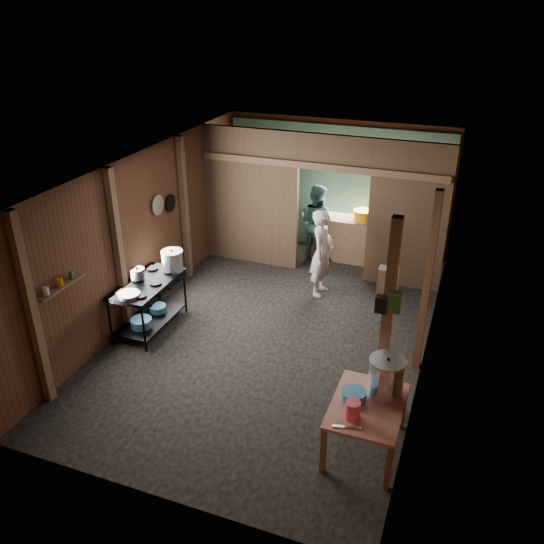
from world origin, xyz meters
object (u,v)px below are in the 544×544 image
at_px(pink_bucket, 353,410).
at_px(cook, 322,253).
at_px(gas_range, 149,305).
at_px(stock_pot, 386,378).
at_px(prep_table, 365,427).
at_px(yellow_tub, 363,215).
at_px(stove_pot_large, 173,261).

xyz_separation_m(pink_bucket, cook, (-1.41, 3.72, 0.03)).
bearing_deg(gas_range, stock_pot, -16.92).
xyz_separation_m(prep_table, yellow_tub, (-1.16, 5.00, 0.63)).
bearing_deg(stove_pot_large, prep_table, -28.75).
height_order(prep_table, yellow_tub, yellow_tub).
xyz_separation_m(stove_pot_large, stock_pot, (3.68, -1.69, -0.09)).
distance_m(prep_table, cook, 3.80).
height_order(stock_pot, yellow_tub, stock_pot).
bearing_deg(pink_bucket, stock_pot, 63.79).
height_order(gas_range, stock_pot, stock_pot).
relative_size(pink_bucket, yellow_tub, 0.55).
relative_size(prep_table, cook, 0.70).
xyz_separation_m(prep_table, cook, (-1.52, 3.46, 0.45)).
xyz_separation_m(prep_table, stock_pot, (0.14, 0.26, 0.54)).
bearing_deg(prep_table, pink_bucket, -113.31).
distance_m(gas_range, prep_table, 3.98).
distance_m(stock_pot, pink_bucket, 0.59).
distance_m(stock_pot, yellow_tub, 4.92).
bearing_deg(stock_pot, yellow_tub, 105.38).
relative_size(gas_range, cook, 0.88).
height_order(stove_pot_large, cook, cook).
height_order(gas_range, prep_table, gas_range).
bearing_deg(yellow_tub, pink_bucket, -78.71).
bearing_deg(stove_pot_large, gas_range, -108.26).
height_order(gas_range, yellow_tub, yellow_tub).
relative_size(gas_range, prep_table, 1.24).
relative_size(prep_table, stove_pot_large, 3.09).
height_order(gas_range, pink_bucket, pink_bucket).
xyz_separation_m(yellow_tub, cook, (-0.36, -1.54, -0.18)).
relative_size(stock_pot, yellow_tub, 1.33).
relative_size(stove_pot_large, stock_pot, 0.72).
relative_size(gas_range, stock_pot, 2.77).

